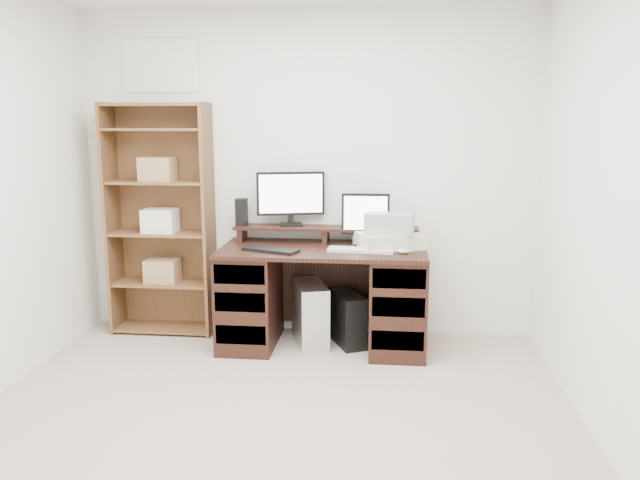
% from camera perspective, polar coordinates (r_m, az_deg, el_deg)
% --- Properties ---
extents(room, '(3.54, 4.04, 2.54)m').
position_cam_1_polar(room, '(2.90, -6.23, 2.43)').
color(room, '#BAA994').
rests_on(room, ground).
extents(desk, '(1.50, 0.70, 0.75)m').
position_cam_1_polar(desk, '(4.65, 0.27, -5.08)').
color(desk, black).
rests_on(desk, ground).
extents(riser_shelf, '(1.40, 0.22, 0.12)m').
position_cam_1_polar(riser_shelf, '(4.74, 0.53, 0.89)').
color(riser_shelf, black).
rests_on(riser_shelf, desk).
extents(monitor_wide, '(0.51, 0.18, 0.41)m').
position_cam_1_polar(monitor_wide, '(4.78, -2.70, 4.07)').
color(monitor_wide, black).
rests_on(monitor_wide, riser_shelf).
extents(monitor_small, '(0.36, 0.14, 0.39)m').
position_cam_1_polar(monitor_small, '(4.63, 4.18, 2.09)').
color(monitor_small, black).
rests_on(monitor_small, desk).
extents(speaker, '(0.09, 0.09, 0.21)m').
position_cam_1_polar(speaker, '(4.84, -7.18, 2.57)').
color(speaker, black).
rests_on(speaker, riser_shelf).
extents(keyboard_black, '(0.43, 0.27, 0.02)m').
position_cam_1_polar(keyboard_black, '(4.45, -4.53, -0.91)').
color(keyboard_black, black).
rests_on(keyboard_black, desk).
extents(keyboard_white, '(0.48, 0.18, 0.02)m').
position_cam_1_polar(keyboard_white, '(4.44, 3.75, -0.92)').
color(keyboard_white, silver).
rests_on(keyboard_white, desk).
extents(mouse, '(0.11, 0.09, 0.04)m').
position_cam_1_polar(mouse, '(4.40, 7.65, -1.00)').
color(mouse, silver).
rests_on(mouse, desk).
extents(printer, '(0.54, 0.48, 0.11)m').
position_cam_1_polar(printer, '(4.59, 6.35, -0.01)').
color(printer, beige).
rests_on(printer, desk).
extents(basket, '(0.37, 0.29, 0.15)m').
position_cam_1_polar(basket, '(4.56, 6.38, 1.58)').
color(basket, '#9DA2A7').
rests_on(basket, printer).
extents(tower_silver, '(0.34, 0.51, 0.47)m').
position_cam_1_polar(tower_silver, '(4.74, -0.91, -6.71)').
color(tower_silver, '#BABDC1').
rests_on(tower_silver, ground).
extents(tower_black, '(0.31, 0.43, 0.39)m').
position_cam_1_polar(tower_black, '(4.74, 2.54, -7.20)').
color(tower_black, black).
rests_on(tower_black, ground).
extents(bookshelf, '(0.80, 0.30, 1.80)m').
position_cam_1_polar(bookshelf, '(5.03, -14.31, 1.98)').
color(bookshelf, brown).
rests_on(bookshelf, ground).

